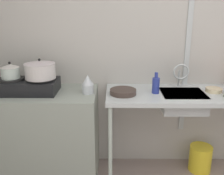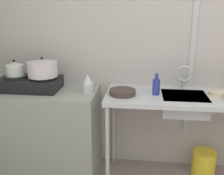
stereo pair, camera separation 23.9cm
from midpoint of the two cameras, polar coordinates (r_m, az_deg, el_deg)
The scene contains 14 objects.
wall_back at distance 2.70m, azimuth 18.14°, elevation 8.32°, with size 5.02×0.10×2.54m, color #B2AEA7.
wall_metal_strip at distance 2.65m, azimuth 20.13°, elevation 10.74°, with size 0.05×0.01×2.03m, color #B2BABB.
counter_concrete at distance 2.73m, azimuth -13.93°, elevation -9.43°, with size 1.25×0.58×0.89m, color gray.
counter_sink at distance 2.50m, azimuth 19.67°, elevation -3.16°, with size 1.55×0.58×0.89m.
stove at distance 2.56m, azimuth -15.10°, elevation 0.88°, with size 0.57×0.33×0.14m.
pot_on_left_burner at distance 2.58m, azimuth -18.18°, elevation 3.91°, with size 0.17×0.17×0.15m.
pot_on_right_burner at distance 2.47m, azimuth -12.42°, elevation 4.19°, with size 0.28×0.28×0.18m.
percolator at distance 2.39m, azimuth -2.49°, elevation 0.80°, with size 0.11×0.11×0.17m.
sink_basin at distance 2.48m, azimuth 18.23°, elevation -3.48°, with size 0.40×0.35×0.16m, color #B2BABB.
faucet at distance 2.55m, azimuth 18.16°, elevation 2.68°, with size 0.16×0.09×0.25m.
frying_pan at distance 2.35m, azimuth 5.24°, elevation -1.07°, with size 0.24×0.24×0.04m, color #3C2F2A.
small_bowl_on_drainboard at distance 2.56m, azimuth 24.75°, elevation -1.21°, with size 0.15×0.15×0.04m, color beige.
bottle_by_sink at distance 2.38m, azimuth 12.55°, elevation 0.23°, with size 0.07×0.07×0.20m.
bucket_on_floor at distance 2.91m, azimuth 21.86°, elevation -15.35°, with size 0.23×0.23×0.28m, color yellow.
Camera 2 is at (-0.42, -0.72, 1.64)m, focal length 41.53 mm.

